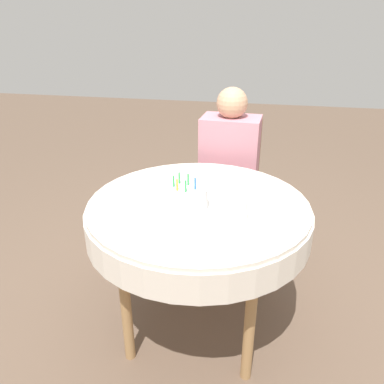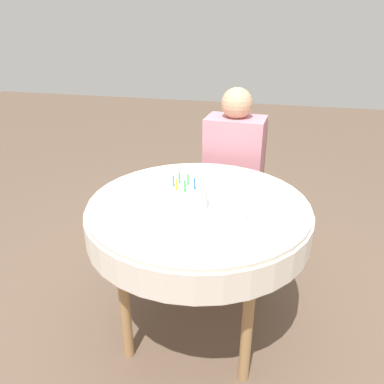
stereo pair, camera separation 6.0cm
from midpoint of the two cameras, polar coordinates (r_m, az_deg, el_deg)
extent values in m
plane|color=brown|center=(2.21, 1.65, -19.36)|extent=(12.00, 12.00, 0.00)
cylinder|color=silver|center=(1.77, 1.95, -1.84)|extent=(1.05, 1.05, 0.02)
cylinder|color=silver|center=(1.81, 1.91, -4.04)|extent=(1.07, 1.07, 0.14)
cylinder|color=#A37A4C|center=(1.83, -9.38, -15.50)|extent=(0.05, 0.05, 0.74)
cylinder|color=#A37A4C|center=(1.73, 9.53, -18.45)|extent=(0.05, 0.05, 0.74)
cylinder|color=#A37A4C|center=(2.26, -3.84, -6.40)|extent=(0.05, 0.05, 0.74)
cylinder|color=#A37A4C|center=(2.18, 10.88, -8.17)|extent=(0.05, 0.05, 0.74)
cube|color=#A37A4C|center=(2.57, 6.82, -0.35)|extent=(0.42, 0.42, 0.04)
cube|color=#A37A4C|center=(2.65, 7.85, 6.29)|extent=(0.36, 0.05, 0.47)
cylinder|color=#A37A4C|center=(2.56, 1.97, -6.24)|extent=(0.04, 0.04, 0.44)
cylinder|color=#A37A4C|center=(2.51, 9.75, -7.36)|extent=(0.04, 0.04, 0.44)
cylinder|color=#A37A4C|center=(2.86, 3.79, -2.75)|extent=(0.04, 0.04, 0.44)
cylinder|color=#A37A4C|center=(2.81, 10.74, -3.67)|extent=(0.04, 0.04, 0.44)
cylinder|color=tan|center=(2.54, 3.80, -6.14)|extent=(0.09, 0.09, 0.47)
cylinder|color=tan|center=(2.51, 7.92, -6.72)|extent=(0.09, 0.09, 0.47)
cube|color=#C67F8E|center=(2.46, 7.14, 5.42)|extent=(0.38, 0.26, 0.51)
sphere|color=tan|center=(2.37, 7.59, 13.24)|extent=(0.19, 0.19, 0.19)
cube|color=white|center=(1.71, -0.26, -2.43)|extent=(0.26, 0.26, 0.00)
cylinder|color=white|center=(1.69, -0.27, -0.90)|extent=(0.21, 0.21, 0.10)
cylinder|color=blue|center=(1.64, 1.37, 1.26)|extent=(0.01, 0.01, 0.05)
cylinder|color=green|center=(1.68, 0.40, 1.89)|extent=(0.01, 0.01, 0.05)
cylinder|color=green|center=(1.70, -0.95, 2.17)|extent=(0.01, 0.01, 0.05)
cylinder|color=green|center=(1.67, -1.84, 1.69)|extent=(0.01, 0.01, 0.05)
cylinder|color=gold|center=(1.63, -1.34, 1.11)|extent=(0.01, 0.01, 0.05)
cylinder|color=green|center=(1.62, -0.04, 0.89)|extent=(0.01, 0.01, 0.05)
cylinder|color=silver|center=(1.59, 8.13, -2.95)|extent=(0.07, 0.07, 0.10)
camera|label=1|loc=(0.03, -89.01, 0.46)|focal=35.00mm
camera|label=2|loc=(0.03, 90.99, -0.46)|focal=35.00mm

